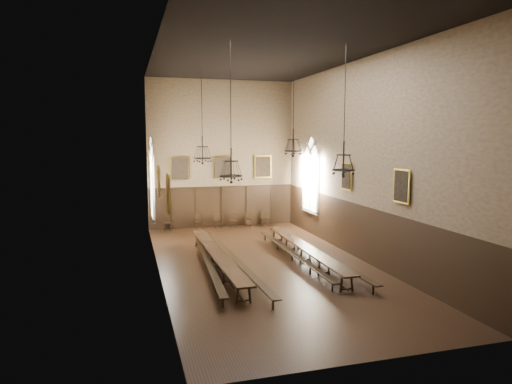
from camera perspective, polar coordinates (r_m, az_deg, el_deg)
name	(u,v)px	position (r m, az deg, el deg)	size (l,w,h in m)	color
floor	(264,265)	(20.17, 1.05, -9.12)	(9.00, 18.00, 0.02)	black
ceiling	(265,53)	(19.70, 1.11, 17.00)	(9.00, 18.00, 0.02)	black
wall_back	(222,154)	(28.15, -4.29, 4.73)	(9.00, 0.02, 9.00)	#887353
wall_front	(376,182)	(11.14, 14.72, 1.24)	(9.00, 0.02, 9.00)	#887353
wall_left	(156,164)	(18.61, -12.34, 3.49)	(0.02, 18.00, 9.00)	#887353
wall_right	(360,160)	(21.18, 12.86, 3.87)	(0.02, 18.00, 9.00)	#887353
wainscot_panelling	(264,237)	(19.86, 1.06, -5.62)	(9.00, 18.00, 2.50)	black
table_left	(217,261)	(19.50, -4.85, -8.56)	(0.79, 9.36, 0.73)	black
table_right	(305,254)	(20.65, 6.18, -7.72)	(0.79, 9.16, 0.71)	black
bench_left_outer	(207,262)	(19.71, -6.14, -8.64)	(0.89, 10.05, 0.45)	black
bench_left_inner	(234,261)	(19.60, -2.81, -8.64)	(0.67, 10.70, 0.48)	black
bench_right_inner	(292,255)	(20.76, 4.54, -7.89)	(0.33, 9.22, 0.41)	black
bench_right_outer	(318,255)	(20.82, 7.75, -7.83)	(0.59, 9.90, 0.45)	black
chair_0	(168,226)	(27.76, -11.00, -4.15)	(0.51, 0.51, 0.98)	black
chair_2	(199,224)	(27.92, -7.18, -4.05)	(0.48, 0.48, 0.93)	black
chair_3	(218,224)	(28.14, -4.81, -3.97)	(0.39, 0.39, 0.86)	black
chair_4	(233,223)	(28.29, -2.88, -3.88)	(0.49, 0.49, 0.89)	black
chair_5	(248,222)	(28.51, -0.99, -3.80)	(0.48, 0.48, 0.87)	black
chair_6	(265,221)	(28.77, 1.10, -3.65)	(0.47, 0.47, 0.96)	black
chandelier_back_left	(202,152)	(21.83, -6.71, 4.99)	(0.86, 0.86, 4.61)	black
chandelier_back_right	(293,145)	(22.78, 4.67, 5.82)	(0.89, 0.89, 4.30)	black
chandelier_front_left	(231,167)	(16.81, -3.12, 3.16)	(0.84, 0.84, 5.02)	black
chandelier_front_right	(343,162)	(17.78, 10.88, 3.71)	(0.89, 0.89, 4.86)	black
portrait_back_0	(180,168)	(27.66, -9.51, 2.95)	(1.10, 0.12, 1.40)	gold
portrait_back_1	(222,167)	(28.07, -4.22, 3.09)	(1.10, 0.12, 1.40)	gold
portrait_back_2	(263,167)	(28.70, 0.88, 3.19)	(1.10, 0.12, 1.40)	gold
portrait_left_0	(159,181)	(19.68, -12.09, 1.33)	(0.12, 1.00, 1.30)	gold
portrait_left_1	(168,194)	(15.22, -10.95, -0.23)	(0.12, 1.00, 1.30)	gold
portrait_right_0	(347,176)	(22.05, 11.27, 1.94)	(0.12, 1.00, 1.30)	gold
portrait_right_1	(401,186)	(18.18, 17.73, 0.71)	(0.12, 1.00, 1.30)	gold
window_right	(311,175)	(26.17, 6.86, 2.12)	(0.20, 2.20, 4.60)	white
window_left	(152,179)	(24.18, -12.91, 1.61)	(0.20, 2.20, 4.60)	white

